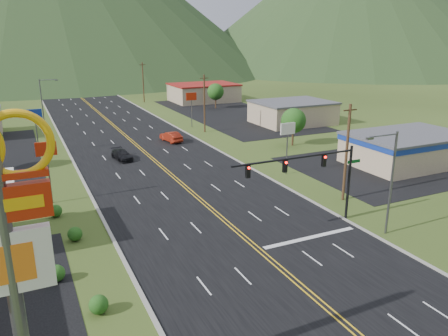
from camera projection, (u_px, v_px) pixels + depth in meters
name	position (u px, v px, depth m)	size (l,w,h in m)	color
pylon_sign	(5.00, 231.00, 16.53)	(4.32, 0.60, 14.00)	#59595E
traffic_signal	(314.00, 169.00, 37.67)	(13.10, 0.43, 7.00)	black
streetlight_east	(389.00, 177.00, 36.18)	(3.28, 0.25, 9.00)	#59595E
streetlight_west	(44.00, 100.00, 78.71)	(3.28, 0.25, 9.00)	#59595E
building_east_near	(408.00, 147.00, 57.70)	(15.40, 10.40, 4.10)	tan
building_east_mid	(293.00, 112.00, 84.49)	(14.40, 11.40, 4.30)	tan
building_east_far	(204.00, 92.00, 113.10)	(16.40, 12.40, 4.50)	tan
pole_sign_west_a	(47.00, 155.00, 43.21)	(2.00, 0.18, 6.40)	#59595E
pole_sign_west_b	(35.00, 119.00, 62.23)	(2.00, 0.18, 6.40)	#59595E
pole_sign_east_a	(288.00, 134.00, 52.53)	(2.00, 0.18, 6.40)	#59595E
pole_sign_east_b	(191.00, 100.00, 80.20)	(2.00, 0.18, 6.40)	#59595E
tree_east_a	(293.00, 121.00, 66.93)	(3.84, 3.84, 5.82)	#382314
tree_east_b	(216.00, 92.00, 101.42)	(3.84, 3.84, 5.82)	#382314
utility_pole_a	(347.00, 152.00, 44.06)	(1.60, 0.28, 10.00)	#382314
utility_pole_b	(204.00, 103.00, 76.06)	(1.60, 0.28, 10.00)	#382314
utility_pole_c	(143.00, 82.00, 110.65)	(1.60, 0.28, 10.00)	#382314
utility_pole_d	(111.00, 71.00, 145.24)	(1.60, 0.28, 10.00)	#382314
car_dark_mid	(122.00, 155.00, 59.91)	(1.86, 4.57, 1.33)	black
car_red_far	(171.00, 137.00, 70.09)	(1.72, 4.93, 1.62)	maroon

